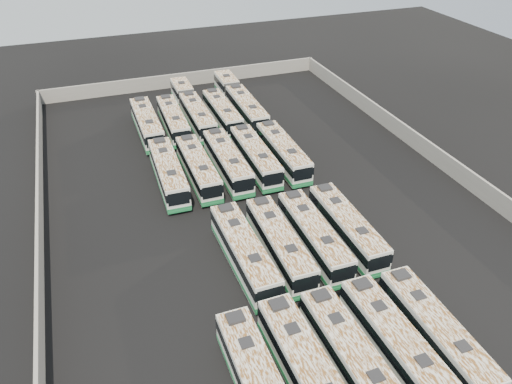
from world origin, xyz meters
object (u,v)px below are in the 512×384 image
object	(u,v)px
bus_midback_far_right	(283,152)
bus_back_far_left	(147,124)
bus_midfront_right	(314,236)
bus_midback_left	(198,168)
bus_midfront_center	(280,243)
bus_back_center	(192,108)
bus_midfront_left	(244,252)
bus_back_right	(222,113)
bus_back_far_right	(240,101)
bus_midback_center	(228,161)
bus_midfront_far_right	(347,227)
bus_front_far_right	(436,333)
bus_front_right	(397,346)
bus_midback_far_left	(168,172)
bus_front_left	(308,372)
bus_midback_right	(255,157)
bus_back_left	(173,120)
bus_front_center	(353,359)

from	to	relation	value
bus_midback_far_right	bus_back_far_left	size ratio (longest dim) A/B	0.99
bus_midfront_right	bus_midback_left	bearing A→B (deg)	114.36
bus_midfront_center	bus_back_center	xyz separation A→B (m)	(-0.08, 32.10, -0.01)
bus_midfront_left	bus_back_right	size ratio (longest dim) A/B	1.04
bus_midback_far_right	bus_back_far_left	xyz separation A→B (m)	(-13.82, 13.29, 0.02)
bus_back_center	bus_back_far_right	bearing A→B (deg)	0.60
bus_back_right	bus_midback_center	bearing A→B (deg)	-104.37
bus_midback_left	bus_midfront_far_right	bearing A→B (deg)	-56.28
bus_midfront_left	bus_back_far_left	xyz separation A→B (m)	(-3.55, 29.10, 0.01)
bus_back_right	bus_back_far_right	world-z (taller)	bus_back_far_right
bus_midfront_center	bus_front_far_right	bearing A→B (deg)	-62.37
bus_front_right	bus_back_center	world-z (taller)	bus_front_right
bus_front_right	bus_midback_center	world-z (taller)	bus_midback_center
bus_midback_far_left	bus_back_right	size ratio (longest dim) A/B	1.04
bus_midfront_right	bus_front_left	bearing A→B (deg)	-116.45
bus_midback_far_left	bus_back_right	bearing A→B (deg)	54.00
bus_front_right	bus_front_far_right	xyz separation A→B (m)	(3.32, 0.05, -0.04)
bus_midback_right	bus_back_far_left	world-z (taller)	bus_back_far_left
bus_front_left	bus_midfront_far_right	distance (m)	16.91
bus_midfront_far_right	bus_back_right	size ratio (longest dim) A/B	1.01
bus_midfront_right	bus_back_left	size ratio (longest dim) A/B	1.01
bus_midfront_far_right	bus_midback_far_left	size ratio (longest dim) A/B	0.96
bus_front_far_right	bus_back_far_right	size ratio (longest dim) A/B	0.62
bus_midback_far_right	bus_back_far_left	world-z (taller)	bus_back_far_left
bus_midfront_right	bus_back_center	bearing A→B (deg)	96.74
bus_front_center	bus_midback_right	world-z (taller)	bus_midback_right
bus_front_center	bus_back_center	bearing A→B (deg)	88.95
bus_front_left	bus_midback_right	distance (m)	29.91
bus_front_center	bus_back_right	xyz separation A→B (m)	(3.48, 42.46, -0.04)
bus_midback_left	bus_back_far_right	world-z (taller)	bus_back_far_right
bus_front_center	bus_back_right	bearing A→B (deg)	84.26
bus_midback_left	bus_back_left	xyz separation A→B (m)	(0.03, 13.47, -0.02)
bus_front_right	bus_midfront_center	distance (m)	13.84
bus_back_far_right	bus_back_left	bearing A→B (deg)	-162.58
bus_back_far_right	bus_midfront_left	bearing A→B (deg)	-106.80
bus_midfront_far_right	bus_back_right	bearing A→B (deg)	97.14
bus_front_left	bus_midback_far_left	bearing A→B (deg)	95.68
bus_back_left	bus_back_far_right	distance (m)	10.84
bus_front_far_right	bus_back_right	world-z (taller)	bus_front_far_right
bus_front_right	bus_midfront_right	world-z (taller)	bus_front_right
bus_front_center	bus_midback_far_right	size ratio (longest dim) A/B	0.99
bus_midfront_center	bus_back_right	size ratio (longest dim) A/B	1.02
bus_midfront_right	bus_midback_right	size ratio (longest dim) A/B	0.99
bus_front_left	bus_back_center	world-z (taller)	bus_front_left
bus_front_right	bus_back_left	bearing A→B (deg)	97.91
bus_front_center	bus_midback_right	size ratio (longest dim) A/B	1.00
bus_midback_right	bus_back_center	xyz separation A→B (m)	(-3.51, 16.29, -0.04)
bus_midback_far_right	bus_midback_left	bearing A→B (deg)	-178.81
bus_midback_center	bus_back_far_right	xyz separation A→B (m)	(6.93, 16.36, 0.01)
bus_back_left	bus_midback_right	bearing A→B (deg)	-61.32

